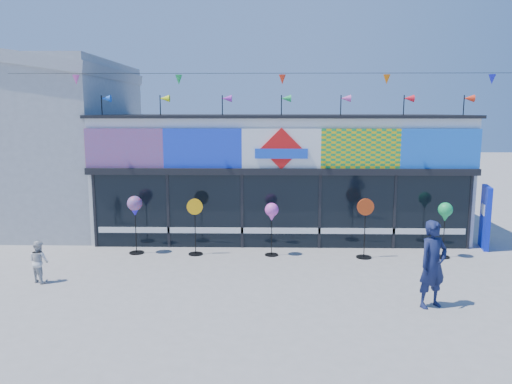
{
  "coord_description": "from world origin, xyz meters",
  "views": [
    {
      "loc": [
        -0.46,
        -11.73,
        4.23
      ],
      "look_at": [
        -0.74,
        2.0,
        1.99
      ],
      "focal_mm": 35.0,
      "sensor_mm": 36.0,
      "label": 1
    }
  ],
  "objects_px": {
    "spinner_0": "(135,208)",
    "spinner_3": "(365,227)",
    "spinner_2": "(272,214)",
    "spinner_4": "(445,214)",
    "adult_man": "(433,264)",
    "child": "(39,261)",
    "spinner_1": "(195,225)",
    "blue_sign": "(485,217)"
  },
  "relations": [
    {
      "from": "spinner_0",
      "to": "adult_man",
      "type": "bearing_deg",
      "value": -27.96
    },
    {
      "from": "spinner_3",
      "to": "spinner_0",
      "type": "bearing_deg",
      "value": 177.28
    },
    {
      "from": "spinner_4",
      "to": "child",
      "type": "bearing_deg",
      "value": -167.85
    },
    {
      "from": "spinner_3",
      "to": "child",
      "type": "relative_size",
      "value": 1.66
    },
    {
      "from": "child",
      "to": "blue_sign",
      "type": "bearing_deg",
      "value": -135.95
    },
    {
      "from": "spinner_1",
      "to": "child",
      "type": "relative_size",
      "value": 1.59
    },
    {
      "from": "spinner_3",
      "to": "spinner_4",
      "type": "relative_size",
      "value": 1.07
    },
    {
      "from": "spinner_0",
      "to": "spinner_2",
      "type": "relative_size",
      "value": 1.11
    },
    {
      "from": "spinner_2",
      "to": "spinner_4",
      "type": "bearing_deg",
      "value": -1.35
    },
    {
      "from": "spinner_0",
      "to": "spinner_3",
      "type": "xyz_separation_m",
      "value": [
        6.75,
        -0.32,
        -0.47
      ]
    },
    {
      "from": "spinner_2",
      "to": "spinner_4",
      "type": "xyz_separation_m",
      "value": [
        5.0,
        -0.12,
        0.04
      ]
    },
    {
      "from": "adult_man",
      "to": "spinner_2",
      "type": "bearing_deg",
      "value": 106.73
    },
    {
      "from": "blue_sign",
      "to": "adult_man",
      "type": "height_order",
      "value": "blue_sign"
    },
    {
      "from": "blue_sign",
      "to": "spinner_2",
      "type": "bearing_deg",
      "value": -158.92
    },
    {
      "from": "spinner_0",
      "to": "adult_man",
      "type": "relative_size",
      "value": 0.91
    },
    {
      "from": "spinner_0",
      "to": "spinner_4",
      "type": "distance_m",
      "value": 9.05
    },
    {
      "from": "spinner_0",
      "to": "spinner_2",
      "type": "bearing_deg",
      "value": -1.85
    },
    {
      "from": "spinner_3",
      "to": "spinner_1",
      "type": "bearing_deg",
      "value": 177.33
    },
    {
      "from": "blue_sign",
      "to": "spinner_1",
      "type": "relative_size",
      "value": 1.16
    },
    {
      "from": "spinner_1",
      "to": "adult_man",
      "type": "bearing_deg",
      "value": -34.3
    },
    {
      "from": "spinner_2",
      "to": "spinner_3",
      "type": "distance_m",
      "value": 2.72
    },
    {
      "from": "spinner_1",
      "to": "spinner_0",
      "type": "bearing_deg",
      "value": 177.14
    },
    {
      "from": "spinner_0",
      "to": "spinner_1",
      "type": "relative_size",
      "value": 1.04
    },
    {
      "from": "spinner_3",
      "to": "adult_man",
      "type": "relative_size",
      "value": 0.91
    },
    {
      "from": "spinner_1",
      "to": "spinner_3",
      "type": "bearing_deg",
      "value": -2.67
    },
    {
      "from": "adult_man",
      "to": "child",
      "type": "relative_size",
      "value": 1.81
    },
    {
      "from": "spinner_3",
      "to": "spinner_4",
      "type": "bearing_deg",
      "value": 1.8
    },
    {
      "from": "blue_sign",
      "to": "child",
      "type": "xyz_separation_m",
      "value": [
        -12.44,
        -3.4,
        -0.45
      ]
    },
    {
      "from": "blue_sign",
      "to": "child",
      "type": "bearing_deg",
      "value": -151.83
    },
    {
      "from": "spinner_2",
      "to": "blue_sign",
      "type": "bearing_deg",
      "value": 8.2
    },
    {
      "from": "spinner_0",
      "to": "adult_man",
      "type": "xyz_separation_m",
      "value": [
        7.5,
        -3.98,
        -0.44
      ]
    },
    {
      "from": "spinner_2",
      "to": "child",
      "type": "height_order",
      "value": "spinner_2"
    },
    {
      "from": "adult_man",
      "to": "child",
      "type": "xyz_separation_m",
      "value": [
        -9.25,
        1.4,
        -0.43
      ]
    },
    {
      "from": "blue_sign",
      "to": "spinner_1",
      "type": "height_order",
      "value": "blue_sign"
    },
    {
      "from": "spinner_1",
      "to": "spinner_2",
      "type": "xyz_separation_m",
      "value": [
        2.26,
        -0.04,
        0.37
      ]
    },
    {
      "from": "spinner_0",
      "to": "adult_man",
      "type": "height_order",
      "value": "adult_man"
    },
    {
      "from": "adult_man",
      "to": "child",
      "type": "distance_m",
      "value": 9.37
    },
    {
      "from": "child",
      "to": "spinner_0",
      "type": "bearing_deg",
      "value": -95.54
    },
    {
      "from": "spinner_4",
      "to": "child",
      "type": "distance_m",
      "value": 11.08
    },
    {
      "from": "spinner_1",
      "to": "adult_man",
      "type": "distance_m",
      "value": 6.9
    },
    {
      "from": "adult_man",
      "to": "spinner_0",
      "type": "bearing_deg",
      "value": 126.97
    },
    {
      "from": "spinner_0",
      "to": "child",
      "type": "bearing_deg",
      "value": -124.31
    }
  ]
}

